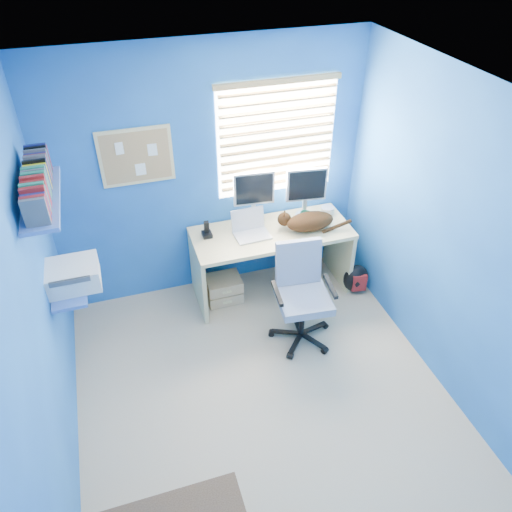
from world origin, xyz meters
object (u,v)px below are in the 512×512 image
object	(u,v)px
cat	(310,221)
tower_pc	(304,267)
desk	(271,261)
laptop	(252,226)
office_chair	(301,306)

from	to	relation	value
cat	tower_pc	distance (m)	0.60
desk	cat	world-z (taller)	cat
desk	tower_pc	world-z (taller)	desk
desk	tower_pc	distance (m)	0.39
cat	tower_pc	xyz separation A→B (m)	(-0.01, 0.05, -0.60)
desk	laptop	world-z (taller)	laptop
laptop	tower_pc	bearing A→B (deg)	-3.25
laptop	tower_pc	size ratio (longest dim) A/B	0.73
laptop	office_chair	world-z (taller)	laptop
laptop	cat	distance (m)	0.58
cat	laptop	bearing A→B (deg)	-162.80
tower_pc	laptop	bearing A→B (deg)	-171.63
cat	office_chair	size ratio (longest dim) A/B	0.50
laptop	tower_pc	xyz separation A→B (m)	(0.57, -0.00, -0.62)
office_chair	tower_pc	bearing A→B (deg)	65.65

